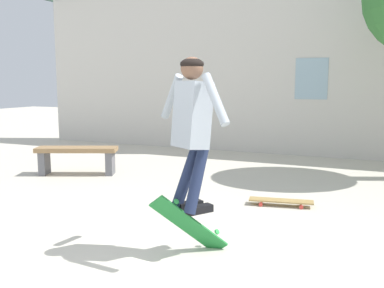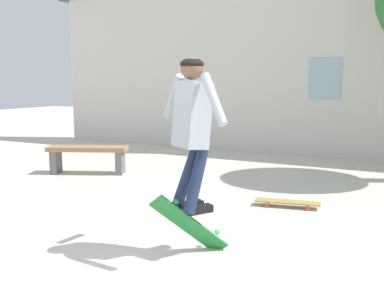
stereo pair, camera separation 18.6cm
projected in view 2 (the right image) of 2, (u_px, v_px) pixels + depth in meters
building_backdrop at (311, 59)px, 9.55m from camera, size 14.16×0.52×5.54m
park_bench at (88, 154)px, 7.81m from camera, size 1.48×0.92×0.50m
skater at (192, 121)px, 4.00m from camera, size 0.95×0.66×1.46m
skateboard_flipping at (189, 225)px, 4.18m from camera, size 0.66×0.49×0.69m
skateboard_resting at (287, 202)px, 5.73m from camera, size 0.88×0.33×0.08m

